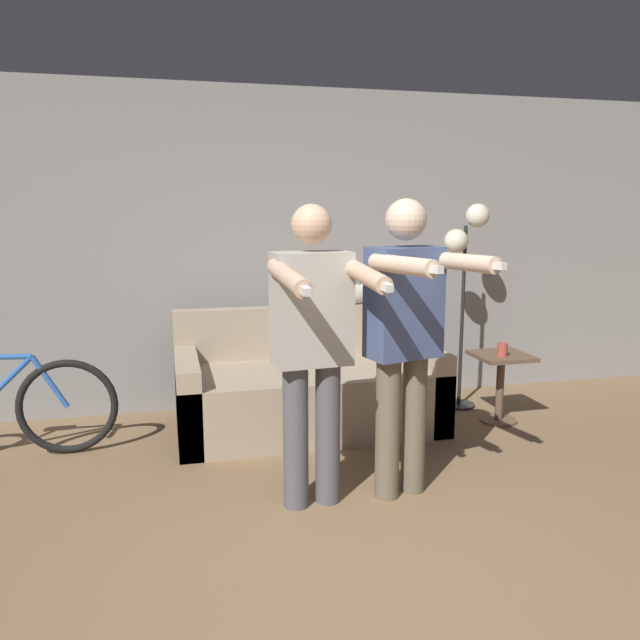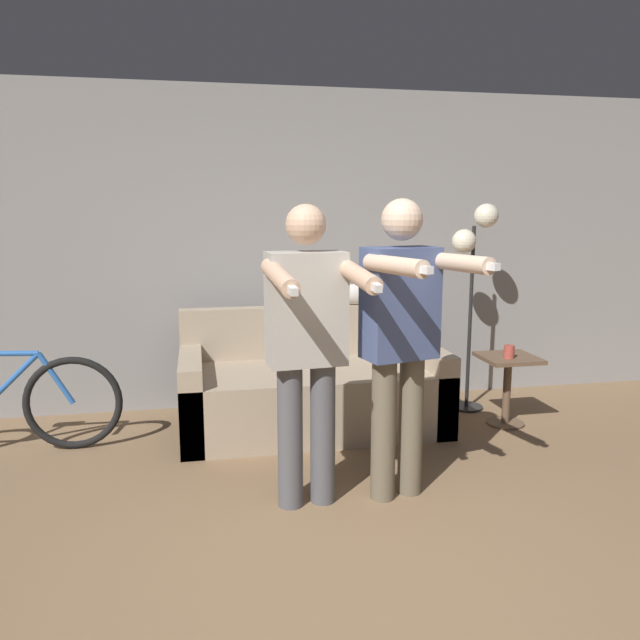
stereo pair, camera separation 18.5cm
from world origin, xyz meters
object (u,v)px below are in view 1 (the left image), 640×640
cup (502,350)px  cat (351,293)px  person_left (313,338)px  couch (308,390)px  floor_lamp (466,251)px  person_right (405,330)px  side_table (501,374)px

cup → cat: bearing=146.3°
person_left → cup: person_left is taller
couch → cup: couch is taller
floor_lamp → cup: 0.86m
couch → person_right: 1.46m
person_right → side_table: (1.20, 1.01, -0.60)m
person_right → cat: size_ratio=3.60×
person_right → floor_lamp: person_right is taller
cat → cup: cat is taller
person_left → floor_lamp: 2.18m
cat → cup: bearing=-33.7°
cup → person_left: bearing=-150.7°
side_table → cup: bearing=-117.2°
cup → couch: bearing=168.3°
cat → couch: bearing=-140.7°
cat → side_table: size_ratio=0.87×
side_table → person_right: bearing=-140.0°
floor_lamp → cup: floor_lamp is taller
cat → person_right: bearing=-96.1°
floor_lamp → cup: bearing=-79.1°
person_left → side_table: person_left is taller
cat → floor_lamp: bearing=-11.6°
side_table → cup: 0.22m
person_left → side_table: 2.08m
person_left → floor_lamp: size_ratio=0.99×
person_left → floor_lamp: bearing=36.9°
couch → person_right: (0.28, -1.25, 0.69)m
person_left → cup: (1.70, 0.95, -0.37)m
couch → person_right: size_ratio=1.14×
person_left → person_right: person_right is taller
cat → floor_lamp: (0.91, -0.19, 0.34)m
couch → cup: (1.45, -0.30, 0.30)m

